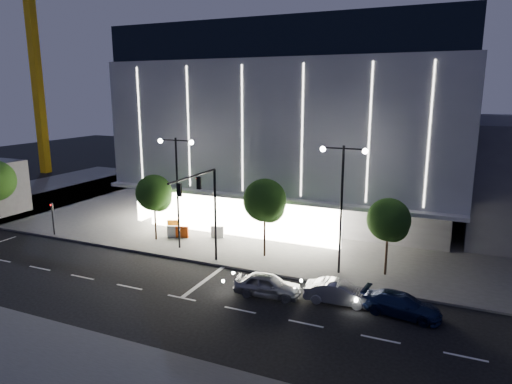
{
  "coord_description": "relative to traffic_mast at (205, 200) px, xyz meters",
  "views": [
    {
      "loc": [
        16.66,
        -23.52,
        12.44
      ],
      "look_at": [
        3.12,
        7.38,
        5.0
      ],
      "focal_mm": 32.0,
      "sensor_mm": 36.0,
      "label": 1
    }
  ],
  "objects": [
    {
      "name": "barrier_c",
      "position": [
        -5.19,
        4.92,
        -4.38
      ],
      "size": [
        1.13,
        0.51,
        1.0
      ],
      "primitive_type": "cube",
      "rotation": [
        0.0,
        0.0,
        0.25
      ],
      "color": "#C33C0A",
      "rests_on": "sidewalk_museum"
    },
    {
      "name": "sidewalk_museum",
      "position": [
        4.0,
        20.66,
        -4.95
      ],
      "size": [
        70.0,
        40.0,
        0.15
      ],
      "primitive_type": "cube",
      "color": "#474747",
      "rests_on": "ground"
    },
    {
      "name": "traffic_mast",
      "position": [
        0.0,
        0.0,
        0.0
      ],
      "size": [
        0.33,
        5.89,
        7.07
      ],
      "color": "black",
      "rests_on": "ground"
    },
    {
      "name": "tree_mid",
      "position": [
        3.03,
        3.68,
        -0.69
      ],
      "size": [
        3.25,
        3.25,
        6.15
      ],
      "color": "black",
      "rests_on": "ground"
    },
    {
      "name": "car_lead",
      "position": [
        5.74,
        -2.4,
        -4.31
      ],
      "size": [
        4.33,
        2.04,
        1.43
      ],
      "primitive_type": "imported",
      "rotation": [
        0.0,
        0.0,
        1.66
      ],
      "color": "gray",
      "rests_on": "ground"
    },
    {
      "name": "museum",
      "position": [
        1.98,
        18.97,
        4.25
      ],
      "size": [
        30.0,
        25.8,
        18.0
      ],
      "color": "#4C4C51",
      "rests_on": "ground"
    },
    {
      "name": "ground",
      "position": [
        -1.0,
        -3.34,
        -5.03
      ],
      "size": [
        160.0,
        160.0,
        0.0
      ],
      "primitive_type": "plane",
      "color": "black",
      "rests_on": "ground"
    },
    {
      "name": "street_lamp_west",
      "position": [
        -4.0,
        2.66,
        0.93
      ],
      "size": [
        3.16,
        0.36,
        9.0
      ],
      "color": "black",
      "rests_on": "ground"
    },
    {
      "name": "tower_crane",
      "position": [
        -41.92,
        24.66,
        15.48
      ],
      "size": [
        32.0,
        2.0,
        28.5
      ],
      "color": "gold",
      "rests_on": "ground"
    },
    {
      "name": "barrier_b",
      "position": [
        -5.96,
        4.77,
        -4.38
      ],
      "size": [
        1.11,
        0.65,
        1.0
      ],
      "primitive_type": "cube",
      "rotation": [
        0.0,
        0.0,
        0.4
      ],
      "color": "silver",
      "rests_on": "sidewalk_museum"
    },
    {
      "name": "tree_left",
      "position": [
        -6.97,
        3.68,
        -0.99
      ],
      "size": [
        3.02,
        3.02,
        5.72
      ],
      "color": "black",
      "rests_on": "ground"
    },
    {
      "name": "street_lamp_east",
      "position": [
        9.0,
        2.66,
        0.93
      ],
      "size": [
        3.16,
        0.36,
        9.0
      ],
      "color": "black",
      "rests_on": "ground"
    },
    {
      "name": "ped_signal_far",
      "position": [
        -16.0,
        1.16,
        -3.14
      ],
      "size": [
        0.22,
        0.24,
        3.0
      ],
      "color": "black",
      "rests_on": "ground"
    },
    {
      "name": "car_second",
      "position": [
        10.03,
        -1.63,
        -4.36
      ],
      "size": [
        4.18,
        1.75,
        1.34
      ],
      "primitive_type": "imported",
      "rotation": [
        0.0,
        0.0,
        1.65
      ],
      "color": "#AFB1B7",
      "rests_on": "ground"
    },
    {
      "name": "tree_right",
      "position": [
        12.03,
        3.68,
        -1.14
      ],
      "size": [
        2.91,
        2.91,
        5.51
      ],
      "color": "black",
      "rests_on": "ground"
    },
    {
      "name": "barrier_a",
      "position": [
        -6.97,
        6.27,
        -4.38
      ],
      "size": [
        1.11,
        0.64,
        1.0
      ],
      "primitive_type": "cube",
      "rotation": [
        0.0,
        0.0,
        0.38
      ],
      "color": "orange",
      "rests_on": "sidewalk_museum"
    },
    {
      "name": "barrier_d",
      "position": [
        -2.43,
        6.16,
        -4.38
      ],
      "size": [
        1.13,
        0.5,
        1.0
      ],
      "primitive_type": "cube",
      "rotation": [
        0.0,
        0.0,
        0.24
      ],
      "color": "silver",
      "rests_on": "sidewalk_museum"
    },
    {
      "name": "car_third",
      "position": [
        13.65,
        -1.7,
        -4.39
      ],
      "size": [
        4.59,
        2.3,
        1.28
      ],
      "primitive_type": "imported",
      "rotation": [
        0.0,
        0.0,
        1.45
      ],
      "color": "#121E45",
      "rests_on": "ground"
    }
  ]
}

